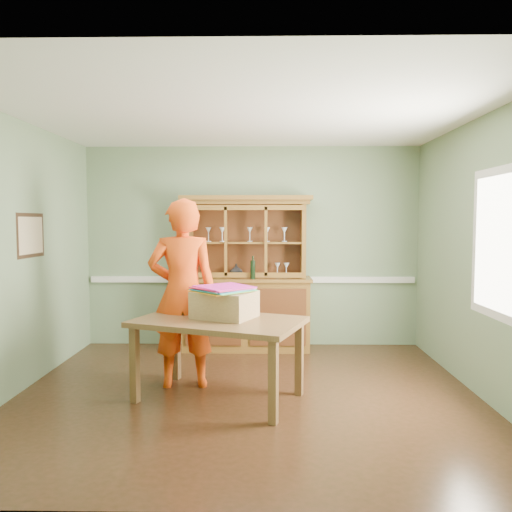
{
  "coord_description": "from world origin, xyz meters",
  "views": [
    {
      "loc": [
        0.18,
        -4.79,
        1.7
      ],
      "look_at": [
        0.08,
        0.4,
        1.33
      ],
      "focal_mm": 35.0,
      "sensor_mm": 36.0,
      "label": 1
    }
  ],
  "objects_px": {
    "dining_table": "(218,329)",
    "cardboard_box": "(225,304)",
    "china_hutch": "(246,295)",
    "person": "(183,293)"
  },
  "relations": [
    {
      "from": "china_hutch",
      "to": "cardboard_box",
      "type": "distance_m",
      "value": 1.82
    },
    {
      "from": "china_hutch",
      "to": "dining_table",
      "type": "xyz_separation_m",
      "value": [
        -0.19,
        -1.89,
        -0.04
      ]
    },
    {
      "from": "person",
      "to": "dining_table",
      "type": "bearing_deg",
      "value": 130.63
    },
    {
      "from": "dining_table",
      "to": "cardboard_box",
      "type": "xyz_separation_m",
      "value": [
        0.05,
        0.09,
        0.22
      ]
    },
    {
      "from": "dining_table",
      "to": "cardboard_box",
      "type": "distance_m",
      "value": 0.24
    },
    {
      "from": "cardboard_box",
      "to": "person",
      "type": "distance_m",
      "value": 0.54
    },
    {
      "from": "cardboard_box",
      "to": "china_hutch",
      "type": "bearing_deg",
      "value": 85.55
    },
    {
      "from": "china_hutch",
      "to": "person",
      "type": "distance_m",
      "value": 1.65
    },
    {
      "from": "cardboard_box",
      "to": "person",
      "type": "bearing_deg",
      "value": 148.09
    },
    {
      "from": "china_hutch",
      "to": "dining_table",
      "type": "bearing_deg",
      "value": -95.81
    }
  ]
}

